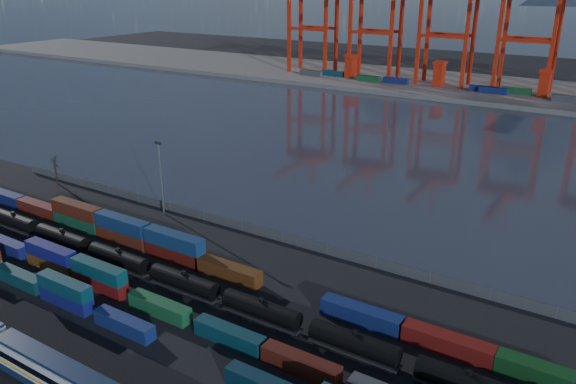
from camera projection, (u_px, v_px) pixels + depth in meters
The scene contains 14 objects.
ground at pixel (187, 308), 88.97m from camera, with size 700.00×700.00×0.00m, color black.
harbor_water at pixel (418, 148), 171.91m from camera, with size 700.00×700.00×0.00m, color #2A303C.
far_quay at pixel (499, 90), 254.49m from camera, with size 700.00×70.00×2.00m, color #514F4C.
passenger_train at pixel (65, 381), 69.15m from camera, with size 76.34×3.01×5.16m.
container_row_south at pixel (148, 331), 80.12m from camera, with size 138.47×2.20×4.69m.
container_row_mid at pixel (164, 306), 86.31m from camera, with size 115.28×2.31×4.93m.
container_row_north at pixel (152, 243), 106.01m from camera, with size 142.07×2.61×5.57m.
tanker_string at pixel (261, 310), 84.71m from camera, with size 137.48×2.90×4.14m.
waterfront_fence at pixel (283, 238), 110.73m from camera, with size 160.12×0.12×2.20m.
bare_tree at pixel (55, 169), 141.27m from camera, with size 2.00×2.05×7.73m.
yard_light_mast at pixel (161, 174), 121.07m from camera, with size 1.60×0.40×16.60m.
gantry_cranes at pixel (489, 2), 239.33m from camera, with size 199.38×46.81×63.39m.
quay_containers at pixel (466, 88), 247.64m from camera, with size 172.58×10.99×2.60m.
straddle_carriers at pixel (490, 77), 245.38m from camera, with size 140.00×7.00×11.10m.
Camera 1 is at (54.19, -56.15, 49.21)m, focal length 35.00 mm.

